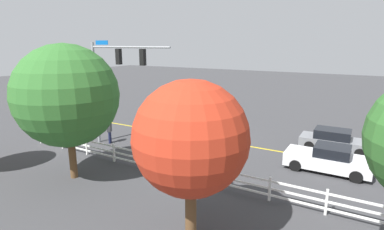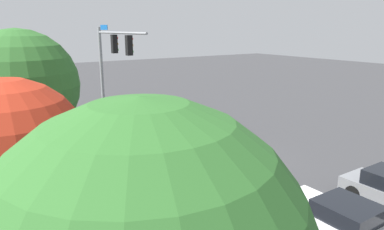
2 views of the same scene
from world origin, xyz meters
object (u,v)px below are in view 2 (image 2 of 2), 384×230
at_px(pedestrian, 113,129).
at_px(tree_0, 10,157).
at_px(tree_1, 21,86).
at_px(car_0, 341,223).
at_px(car_1, 209,124).
at_px(car_2, 175,139).

xyz_separation_m(pedestrian, tree_0, (-10.61, 6.69, 2.90)).
bearing_deg(tree_1, pedestrian, -63.88).
xyz_separation_m(car_0, tree_1, (11.55, 7.63, 3.69)).
height_order(car_0, car_1, car_1).
distance_m(tree_0, tree_1, 8.21).
bearing_deg(car_2, car_0, -179.28).
bearing_deg(pedestrian, tree_1, 86.21).
relative_size(car_1, tree_1, 0.61).
bearing_deg(tree_1, car_1, -85.96).
xyz_separation_m(tree_0, tree_1, (8.05, -1.47, 0.56)).
bearing_deg(tree_1, car_2, -94.62).
xyz_separation_m(pedestrian, tree_1, (-2.56, 5.22, 3.46)).
bearing_deg(tree_0, tree_1, -10.37).
bearing_deg(car_1, tree_1, -82.79).
height_order(pedestrian, tree_1, tree_1).
bearing_deg(tree_0, car_1, -55.26).
distance_m(car_1, tree_1, 11.90).
bearing_deg(tree_1, tree_0, 169.63).
bearing_deg(car_0, pedestrian, 9.72).
bearing_deg(car_1, car_2, -65.15).
bearing_deg(car_0, tree_0, 68.99).
relative_size(car_1, car_2, 0.93).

